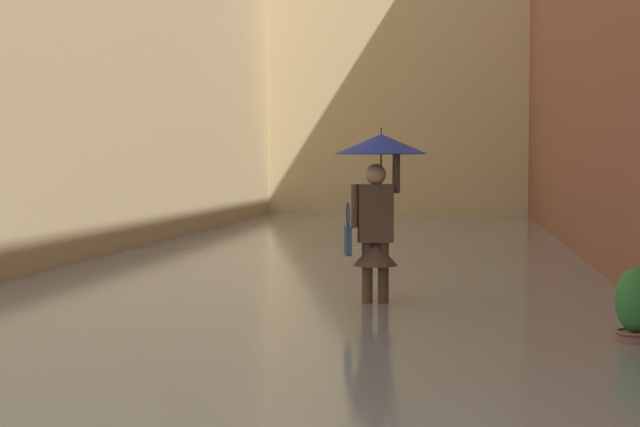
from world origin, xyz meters
TOP-DOWN VIEW (x-y plane):
  - ground_plane at (0.00, -13.30)m, footprint 66.49×66.49m
  - flood_water at (0.00, -13.30)m, footprint 8.71×32.60m
  - building_facade_far at (0.00, -27.50)m, footprint 11.51×1.80m
  - person_wading at (-1.09, -8.12)m, footprint 1.04×1.04m
  - potted_plant_far_left at (-3.51, -6.11)m, footprint 0.35×0.35m

SIDE VIEW (x-z plane):
  - ground_plane at x=0.00m, z-range 0.00..0.00m
  - flood_water at x=0.00m, z-range 0.00..0.18m
  - potted_plant_far_left at x=-3.51m, z-range 0.02..0.85m
  - person_wading at x=-1.09m, z-range 0.44..2.57m
  - building_facade_far at x=0.00m, z-range 0.00..8.14m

